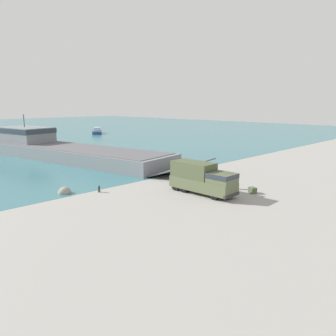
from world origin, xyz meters
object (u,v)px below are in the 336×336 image
(military_truck, at_px, (202,178))
(moored_boat_a, at_px, (97,132))
(moored_boat_b, at_px, (18,135))
(cargo_crate, at_px, (253,190))
(soldier_on_ramp, at_px, (226,179))
(mooring_bollard, at_px, (99,188))
(landing_craft, at_px, (59,148))

(military_truck, distance_m, moored_boat_a, 74.14)
(moored_boat_b, relative_size, cargo_crate, 7.98)
(soldier_on_ramp, relative_size, mooring_bollard, 2.49)
(mooring_bollard, bearing_deg, cargo_crate, -46.48)
(military_truck, relative_size, cargo_crate, 9.95)
(soldier_on_ramp, xyz_separation_m, moored_boat_b, (5.98, 75.22, -0.54))
(soldier_on_ramp, height_order, moored_boat_b, soldier_on_ramp)
(soldier_on_ramp, distance_m, moored_boat_a, 73.29)
(mooring_bollard, bearing_deg, moored_boat_b, 75.83)
(landing_craft, relative_size, soldier_on_ramp, 24.96)
(landing_craft, xyz_separation_m, military_truck, (-0.60, -32.44, -0.09))
(soldier_on_ramp, bearing_deg, moored_boat_b, 25.52)
(moored_boat_b, bearing_deg, landing_craft, 144.27)
(landing_craft, relative_size, moored_boat_b, 7.62)
(moored_boat_a, distance_m, cargo_crate, 76.12)
(moored_boat_a, height_order, cargo_crate, moored_boat_a)
(cargo_crate, bearing_deg, moored_boat_a, 69.14)
(military_truck, bearing_deg, soldier_on_ramp, 79.83)
(military_truck, xyz_separation_m, mooring_bollard, (-7.39, 8.05, -1.23))
(moored_boat_a, distance_m, moored_boat_b, 22.70)
(cargo_crate, bearing_deg, soldier_on_ramp, 96.51)
(moored_boat_a, bearing_deg, landing_craft, 82.62)
(military_truck, height_order, moored_boat_a, military_truck)
(landing_craft, bearing_deg, moored_boat_b, 68.34)
(landing_craft, relative_size, military_truck, 6.11)
(moored_boat_b, height_order, cargo_crate, moored_boat_b)
(moored_boat_a, distance_m, mooring_bollard, 70.63)
(moored_boat_b, bearing_deg, military_truck, 148.89)
(mooring_bollard, bearing_deg, moored_boat_a, 57.14)
(landing_craft, height_order, military_truck, landing_craft)
(military_truck, xyz_separation_m, soldier_on_ramp, (3.46, -0.57, -0.57))
(moored_boat_a, xyz_separation_m, cargo_crate, (-27.11, -71.13, -0.33))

